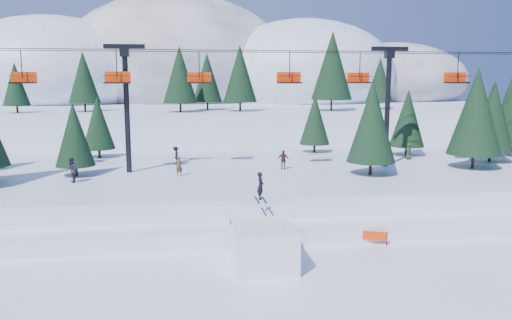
{
  "coord_description": "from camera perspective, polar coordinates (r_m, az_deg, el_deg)",
  "views": [
    {
      "loc": [
        -4.22,
        -23.32,
        9.91
      ],
      "look_at": [
        -0.15,
        6.0,
        5.2
      ],
      "focal_mm": 35.0,
      "sensor_mm": 36.0,
      "label": 1
    }
  ],
  "objects": [
    {
      "name": "jump_kicker",
      "position": [
        27.4,
        0.77,
        -9.49
      ],
      "size": [
        3.25,
        4.43,
        4.86
      ],
      "color": "white",
      "rests_on": "ground"
    },
    {
      "name": "conifer_stand",
      "position": [
        42.49,
        2.81,
        5.39
      ],
      "size": [
        62.18,
        17.54,
        10.19
      ],
      "color": "black",
      "rests_on": "mid_shelf"
    },
    {
      "name": "mountain_ridge",
      "position": [
        96.71,
        -8.51,
        8.78
      ],
      "size": [
        119.0,
        60.0,
        26.46
      ],
      "color": "white",
      "rests_on": "ground"
    },
    {
      "name": "ground",
      "position": [
        25.69,
        2.24,
        -13.66
      ],
      "size": [
        160.0,
        160.0,
        0.0
      ],
      "primitive_type": "plane",
      "color": "white",
      "rests_on": "ground"
    },
    {
      "name": "chairlift",
      "position": [
        41.78,
        0.13,
        8.23
      ],
      "size": [
        46.0,
        3.21,
        10.28
      ],
      "color": "black",
      "rests_on": "mid_shelf"
    },
    {
      "name": "banner_far",
      "position": [
        34.28,
        19.98,
        -7.38
      ],
      "size": [
        2.74,
        0.86,
        0.9
      ],
      "color": "black",
      "rests_on": "ground"
    },
    {
      "name": "berm",
      "position": [
        32.96,
        -0.22,
        -7.46
      ],
      "size": [
        70.0,
        6.0,
        1.1
      ],
      "primitive_type": "cube",
      "color": "white",
      "rests_on": "ground"
    },
    {
      "name": "mid_shelf",
      "position": [
        42.43,
        -2.03,
        -2.74
      ],
      "size": [
        70.0,
        22.0,
        2.5
      ],
      "primitive_type": "cube",
      "color": "white",
      "rests_on": "ground"
    },
    {
      "name": "banner_near",
      "position": [
        31.66,
        12.18,
        -8.39
      ],
      "size": [
        2.62,
        1.2,
        0.9
      ],
      "color": "black",
      "rests_on": "ground"
    },
    {
      "name": "distant_skiers",
      "position": [
        41.86,
        -5.14,
        -0.02
      ],
      "size": [
        30.17,
        8.72,
        1.87
      ],
      "color": "#2C2342",
      "rests_on": "mid_shelf"
    }
  ]
}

